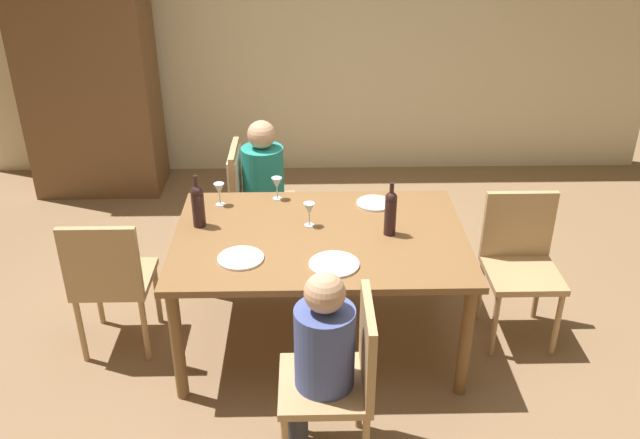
# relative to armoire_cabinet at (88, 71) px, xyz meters

# --- Properties ---
(ground_plane) EXTENTS (10.00, 10.00, 0.00)m
(ground_plane) POSITION_rel_armoire_cabinet_xyz_m (1.96, -2.34, -1.10)
(ground_plane) COLOR #846647
(rear_room_partition) EXTENTS (6.40, 0.12, 2.70)m
(rear_room_partition) POSITION_rel_armoire_cabinet_xyz_m (1.96, 0.45, 0.25)
(rear_room_partition) COLOR beige
(rear_room_partition) RESTS_ON ground_plane
(armoire_cabinet) EXTENTS (1.18, 0.62, 2.18)m
(armoire_cabinet) POSITION_rel_armoire_cabinet_xyz_m (0.00, 0.00, 0.00)
(armoire_cabinet) COLOR brown
(armoire_cabinet) RESTS_ON ground_plane
(dining_table) EXTENTS (1.72, 1.17, 0.75)m
(dining_table) POSITION_rel_armoire_cabinet_xyz_m (1.96, -2.34, -0.42)
(dining_table) COLOR brown
(dining_table) RESTS_ON ground_plane
(chair_near) EXTENTS (0.44, 0.44, 0.92)m
(chair_near) POSITION_rel_armoire_cabinet_xyz_m (2.05, -3.30, -0.56)
(chair_near) COLOR tan
(chair_near) RESTS_ON ground_plane
(chair_far_left) EXTENTS (0.45, 0.44, 0.92)m
(chair_far_left) POSITION_rel_armoire_cabinet_xyz_m (1.45, -1.37, -0.50)
(chair_far_left) COLOR tan
(chair_far_left) RESTS_ON ground_plane
(chair_left_end) EXTENTS (0.44, 0.44, 0.92)m
(chair_left_end) POSITION_rel_armoire_cabinet_xyz_m (0.72, -2.42, -0.56)
(chair_left_end) COLOR tan
(chair_left_end) RESTS_ON ground_plane
(chair_right_end) EXTENTS (0.44, 0.44, 0.92)m
(chair_right_end) POSITION_rel_armoire_cabinet_xyz_m (3.20, -2.25, -0.56)
(chair_right_end) COLOR tan
(chair_right_end) RESTS_ON ground_plane
(person_woman_host) EXTENTS (0.33, 0.29, 1.09)m
(person_woman_host) POSITION_rel_armoire_cabinet_xyz_m (1.93, -3.30, -0.46)
(person_woman_host) COLOR #33333D
(person_woman_host) RESTS_ON ground_plane
(person_man_bearded) EXTENTS (0.34, 0.30, 1.12)m
(person_man_bearded) POSITION_rel_armoire_cabinet_xyz_m (1.60, -1.37, -0.45)
(person_man_bearded) COLOR #33333D
(person_man_bearded) RESTS_ON ground_plane
(wine_bottle_tall_green) EXTENTS (0.08, 0.08, 0.33)m
(wine_bottle_tall_green) POSITION_rel_armoire_cabinet_xyz_m (1.24, -2.21, -0.20)
(wine_bottle_tall_green) COLOR black
(wine_bottle_tall_green) RESTS_ON dining_table
(wine_bottle_dark_red) EXTENTS (0.07, 0.07, 0.33)m
(wine_bottle_dark_red) POSITION_rel_armoire_cabinet_xyz_m (2.37, -2.34, -0.20)
(wine_bottle_dark_red) COLOR black
(wine_bottle_dark_red) RESTS_ON dining_table
(wine_glass_near_left) EXTENTS (0.07, 0.07, 0.15)m
(wine_glass_near_left) POSITION_rel_armoire_cabinet_xyz_m (1.69, -1.85, -0.24)
(wine_glass_near_left) COLOR silver
(wine_glass_near_left) RESTS_ON dining_table
(wine_glass_centre) EXTENTS (0.07, 0.07, 0.15)m
(wine_glass_centre) POSITION_rel_armoire_cabinet_xyz_m (1.90, -2.22, -0.24)
(wine_glass_centre) COLOR silver
(wine_glass_centre) RESTS_ON dining_table
(wine_glass_near_right) EXTENTS (0.07, 0.07, 0.15)m
(wine_glass_near_right) POSITION_rel_armoire_cabinet_xyz_m (1.33, -1.93, -0.24)
(wine_glass_near_right) COLOR silver
(wine_glass_near_right) RESTS_ON dining_table
(dinner_plate_host) EXTENTS (0.28, 0.28, 0.01)m
(dinner_plate_host) POSITION_rel_armoire_cabinet_xyz_m (2.03, -2.68, -0.34)
(dinner_plate_host) COLOR white
(dinner_plate_host) RESTS_ON dining_table
(dinner_plate_guest_left) EXTENTS (0.23, 0.23, 0.01)m
(dinner_plate_guest_left) POSITION_rel_armoire_cabinet_xyz_m (2.32, -1.95, -0.34)
(dinner_plate_guest_left) COLOR silver
(dinner_plate_guest_left) RESTS_ON dining_table
(dinner_plate_guest_right) EXTENTS (0.26, 0.26, 0.01)m
(dinner_plate_guest_right) POSITION_rel_armoire_cabinet_xyz_m (1.52, -2.61, -0.34)
(dinner_plate_guest_right) COLOR white
(dinner_plate_guest_right) RESTS_ON dining_table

